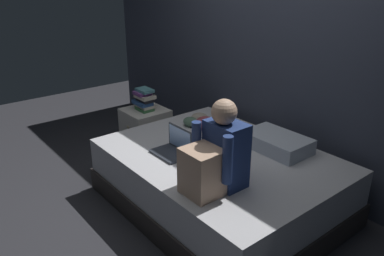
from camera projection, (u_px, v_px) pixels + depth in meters
ground_plane at (178, 207)px, 3.45m from camera, size 8.00×8.00×0.00m
wall_back at (278, 41)px, 3.64m from camera, size 5.60×0.10×2.70m
bed at (219, 181)px, 3.39m from camera, size 2.00×1.50×0.52m
nightstand at (146, 132)px, 4.36m from camera, size 0.44×0.46×0.54m
person_sitting at (216, 156)px, 2.69m from camera, size 0.39×0.44×0.66m
laptop at (174, 147)px, 3.28m from camera, size 0.32×0.23×0.22m
pillow at (277, 142)px, 3.35m from camera, size 0.56×0.36×0.13m
book_stack at (144, 100)px, 4.21m from camera, size 0.25×0.17×0.24m
clothes_pile at (203, 122)px, 3.83m from camera, size 0.37×0.27×0.13m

